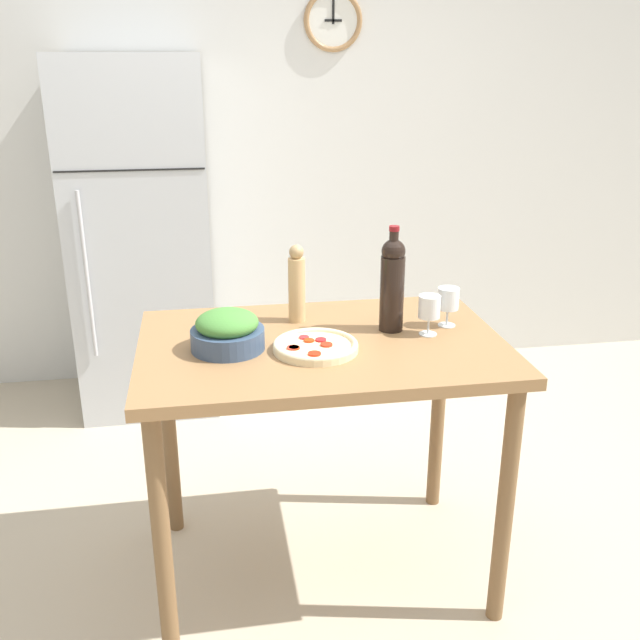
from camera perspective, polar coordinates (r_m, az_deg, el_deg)
The scene contains 10 objects.
ground_plane at distance 2.83m, azimuth 0.14°, elevation -19.17°, with size 14.00×14.00×0.00m, color #BCAD93.
wall_back at distance 4.13m, azimuth -4.43°, elevation 13.32°, with size 6.40×0.08×2.60m.
refrigerator at distance 3.84m, azimuth -14.05°, elevation 6.29°, with size 0.69×0.65×1.82m.
prep_counter at distance 2.40m, azimuth 0.16°, elevation -4.40°, with size 1.20×0.80×0.92m.
wine_bottle at distance 2.41m, azimuth 5.81°, elevation 3.00°, with size 0.08×0.08×0.36m.
wine_glass_near at distance 2.40m, azimuth 8.77°, elevation 0.86°, with size 0.07×0.07×0.14m.
wine_glass_far at distance 2.50m, azimuth 10.22°, elevation 1.53°, with size 0.07×0.07×0.14m.
pepper_mill at distance 2.50m, azimuth -1.87°, elevation 2.83°, with size 0.06×0.06×0.28m.
salad_bowl at distance 2.29m, azimuth -7.41°, elevation -0.92°, with size 0.24×0.24×0.13m.
homemade_pizza at distance 2.28m, azimuth -0.37°, elevation -2.10°, with size 0.27×0.27×0.03m.
Camera 1 is at (-0.37, -2.15, 1.80)m, focal length 40.00 mm.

